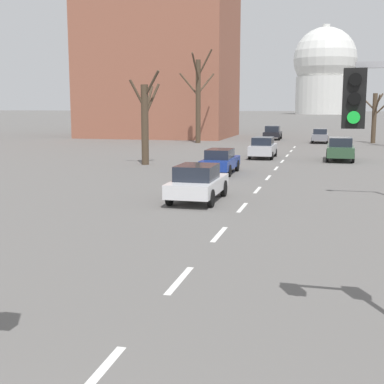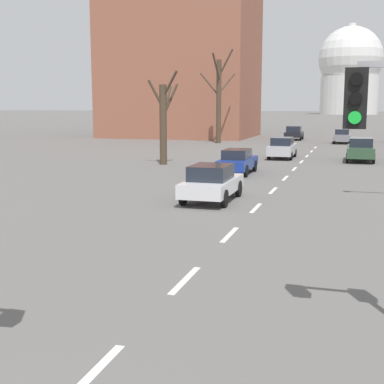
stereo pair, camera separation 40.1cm
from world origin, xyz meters
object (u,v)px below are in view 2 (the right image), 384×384
sedan_near_right (282,148)px  sedan_far_left (212,182)px  sedan_near_left (294,133)px  sedan_far_right (361,149)px  sedan_mid_centre (237,161)px  sedan_distant_centre (342,136)px

sedan_near_right → sedan_far_left: bearing=-91.2°
sedan_near_left → sedan_far_right: 24.14m
sedan_near_left → sedan_mid_centre: sedan_near_left is taller
sedan_mid_centre → sedan_far_right: 11.62m
sedan_near_right → sedan_mid_centre: bearing=-97.2°
sedan_near_left → sedan_far_left: 41.48m
sedan_far_right → sedan_distant_centre: bearing=95.3°
sedan_far_right → sedan_far_left: bearing=-108.0°
sedan_far_right → sedan_near_right: bearing=173.1°
sedan_far_right → sedan_mid_centre: bearing=-126.1°
sedan_near_left → sedan_far_right: size_ratio=0.87×
sedan_near_right → sedan_near_left: bearing=94.1°
sedan_near_left → sedan_near_right: (1.58, -22.37, -0.02)m
sedan_near_left → sedan_mid_centre: size_ratio=0.88×
sedan_distant_centre → sedan_far_right: bearing=-84.7°
sedan_far_left → sedan_far_right: bearing=72.0°
sedan_distant_centre → sedan_far_left: bearing=-96.6°
sedan_near_left → sedan_distant_centre: bearing=-38.4°
sedan_near_left → sedan_far_right: sedan_far_right is taller
sedan_mid_centre → sedan_far_left: bearing=-84.5°
sedan_near_left → sedan_near_right: size_ratio=0.87×
sedan_near_left → sedan_far_right: bearing=-72.7°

